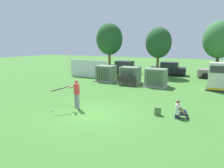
{
  "coord_description": "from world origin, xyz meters",
  "views": [
    {
      "loc": [
        5.72,
        -9.3,
        3.78
      ],
      "look_at": [
        -0.54,
        3.5,
        1.0
      ],
      "focal_mm": 32.82,
      "sensor_mm": 36.0,
      "label": 1
    }
  ],
  "objects_px": {
    "generator_enclosure": "(217,77)",
    "parked_car_left_of_center": "(168,69)",
    "backpack": "(158,111)",
    "transformer_mid_west": "(130,75)",
    "parked_car_leftmost": "(124,67)",
    "sports_ball": "(52,110)",
    "park_bench": "(126,80)",
    "seated_spectator": "(179,111)",
    "parked_car_right_of_center": "(219,72)",
    "transformer_west": "(106,74)",
    "transformer_mid_east": "(156,78)",
    "batter": "(76,92)"
  },
  "relations": [
    {
      "from": "park_bench",
      "to": "batter",
      "type": "bearing_deg",
      "value": -91.21
    },
    {
      "from": "seated_spectator",
      "to": "parked_car_right_of_center",
      "type": "relative_size",
      "value": 0.22
    },
    {
      "from": "generator_enclosure",
      "to": "park_bench",
      "type": "distance_m",
      "value": 7.63
    },
    {
      "from": "transformer_mid_west",
      "to": "transformer_mid_east",
      "type": "distance_m",
      "value": 2.65
    },
    {
      "from": "transformer_mid_east",
      "to": "batter",
      "type": "height_order",
      "value": "batter"
    },
    {
      "from": "transformer_mid_west",
      "to": "parked_car_right_of_center",
      "type": "height_order",
      "value": "same"
    },
    {
      "from": "generator_enclosure",
      "to": "sports_ball",
      "type": "distance_m",
      "value": 13.35
    },
    {
      "from": "transformer_mid_east",
      "to": "batter",
      "type": "bearing_deg",
      "value": -107.4
    },
    {
      "from": "transformer_mid_east",
      "to": "park_bench",
      "type": "relative_size",
      "value": 1.16
    },
    {
      "from": "generator_enclosure",
      "to": "backpack",
      "type": "distance_m",
      "value": 8.75
    },
    {
      "from": "batter",
      "to": "parked_car_leftmost",
      "type": "height_order",
      "value": "batter"
    },
    {
      "from": "transformer_mid_east",
      "to": "sports_ball",
      "type": "distance_m",
      "value": 10.25
    },
    {
      "from": "seated_spectator",
      "to": "parked_car_left_of_center",
      "type": "height_order",
      "value": "parked_car_left_of_center"
    },
    {
      "from": "park_bench",
      "to": "seated_spectator",
      "type": "bearing_deg",
      "value": -49.29
    },
    {
      "from": "generator_enclosure",
      "to": "seated_spectator",
      "type": "height_order",
      "value": "generator_enclosure"
    },
    {
      "from": "park_bench",
      "to": "sports_ball",
      "type": "xyz_separation_m",
      "value": [
        -1.15,
        -8.6,
        -0.49
      ]
    },
    {
      "from": "transformer_west",
      "to": "transformer_mid_west",
      "type": "bearing_deg",
      "value": -0.88
    },
    {
      "from": "seated_spectator",
      "to": "transformer_mid_east",
      "type": "bearing_deg",
      "value": 112.61
    },
    {
      "from": "sports_ball",
      "to": "backpack",
      "type": "distance_m",
      "value": 6.01
    },
    {
      "from": "sports_ball",
      "to": "parked_car_leftmost",
      "type": "xyz_separation_m",
      "value": [
        -2.35,
        16.23,
        0.71
      ]
    },
    {
      "from": "parked_car_leftmost",
      "to": "parked_car_right_of_center",
      "type": "relative_size",
      "value": 1.02
    },
    {
      "from": "sports_ball",
      "to": "seated_spectator",
      "type": "xyz_separation_m",
      "value": [
        6.78,
        2.06,
        0.33
      ]
    },
    {
      "from": "backpack",
      "to": "parked_car_right_of_center",
      "type": "xyz_separation_m",
      "value": [
        3.2,
        14.76,
        0.54
      ]
    },
    {
      "from": "backpack",
      "to": "parked_car_left_of_center",
      "type": "xyz_separation_m",
      "value": [
        -2.39,
        15.2,
        0.54
      ]
    },
    {
      "from": "seated_spectator",
      "to": "parked_car_left_of_center",
      "type": "distance_m",
      "value": 15.52
    },
    {
      "from": "generator_enclosure",
      "to": "parked_car_leftmost",
      "type": "distance_m",
      "value": 12.5
    },
    {
      "from": "sports_ball",
      "to": "seated_spectator",
      "type": "distance_m",
      "value": 7.09
    },
    {
      "from": "parked_car_right_of_center",
      "to": "transformer_west",
      "type": "bearing_deg",
      "value": -146.87
    },
    {
      "from": "transformer_west",
      "to": "parked_car_leftmost",
      "type": "distance_m",
      "value": 6.39
    },
    {
      "from": "parked_car_leftmost",
      "to": "batter",
      "type": "bearing_deg",
      "value": -77.64
    },
    {
      "from": "batter",
      "to": "sports_ball",
      "type": "xyz_separation_m",
      "value": [
        -0.99,
        -1.02,
        -0.93
      ]
    },
    {
      "from": "backpack",
      "to": "transformer_mid_west",
      "type": "bearing_deg",
      "value": 120.61
    },
    {
      "from": "transformer_west",
      "to": "generator_enclosure",
      "type": "height_order",
      "value": "generator_enclosure"
    },
    {
      "from": "transformer_mid_east",
      "to": "generator_enclosure",
      "type": "xyz_separation_m",
      "value": [
        4.93,
        0.63,
        0.35
      ]
    },
    {
      "from": "transformer_mid_east",
      "to": "sports_ball",
      "type": "height_order",
      "value": "transformer_mid_east"
    },
    {
      "from": "transformer_mid_west",
      "to": "generator_enclosure",
      "type": "bearing_deg",
      "value": 2.56
    },
    {
      "from": "generator_enclosure",
      "to": "batter",
      "type": "relative_size",
      "value": 1.32
    },
    {
      "from": "transformer_west",
      "to": "batter",
      "type": "distance_m",
      "value": 9.24
    },
    {
      "from": "transformer_west",
      "to": "parked_car_leftmost",
      "type": "height_order",
      "value": "same"
    },
    {
      "from": "generator_enclosure",
      "to": "parked_car_left_of_center",
      "type": "xyz_separation_m",
      "value": [
        -5.3,
        7.0,
        -0.38
      ]
    },
    {
      "from": "transformer_west",
      "to": "backpack",
      "type": "bearing_deg",
      "value": -47.24
    },
    {
      "from": "park_bench",
      "to": "seated_spectator",
      "type": "relative_size",
      "value": 1.88
    },
    {
      "from": "parked_car_leftmost",
      "to": "parked_car_left_of_center",
      "type": "relative_size",
      "value": 1.0
    },
    {
      "from": "batter",
      "to": "backpack",
      "type": "relative_size",
      "value": 3.95
    },
    {
      "from": "parked_car_leftmost",
      "to": "parked_car_right_of_center",
      "type": "distance_m",
      "value": 11.23
    },
    {
      "from": "transformer_west",
      "to": "backpack",
      "type": "relative_size",
      "value": 4.77
    },
    {
      "from": "seated_spectator",
      "to": "sports_ball",
      "type": "bearing_deg",
      "value": -163.13
    },
    {
      "from": "parked_car_leftmost",
      "to": "sports_ball",
      "type": "bearing_deg",
      "value": -81.77
    },
    {
      "from": "sports_ball",
      "to": "parked_car_left_of_center",
      "type": "distance_m",
      "value": 17.49
    },
    {
      "from": "generator_enclosure",
      "to": "backpack",
      "type": "xyz_separation_m",
      "value": [
        -2.91,
        -8.2,
        -0.92
      ]
    }
  ]
}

